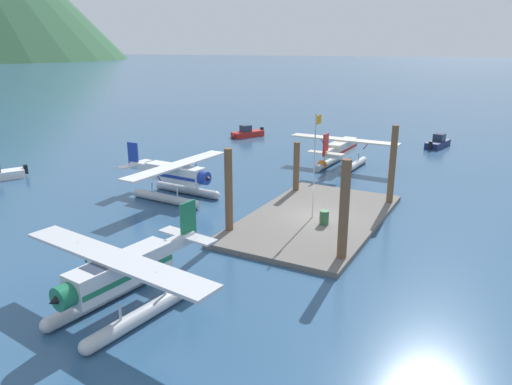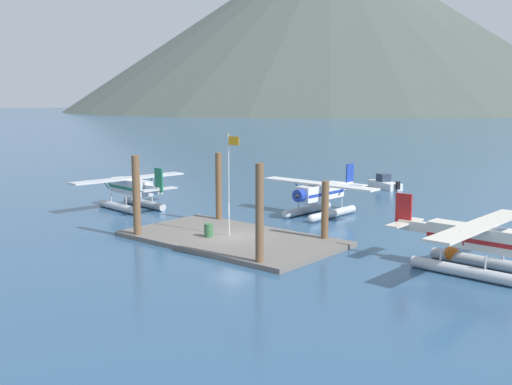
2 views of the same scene
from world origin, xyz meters
The scene contains 14 objects.
ground_plane centered at (0.00, 0.00, 0.00)m, with size 1200.00×1200.00×0.00m, color #2D5175.
dock_platform centered at (0.00, 0.00, 0.15)m, with size 14.28×8.03×0.30m, color #66605B.
piling_near_left centered at (-5.23, -3.55, 2.79)m, with size 0.51×0.51×5.59m, color brown.
piling_near_right centered at (5.38, -3.56, 2.90)m, with size 0.46×0.46×5.80m, color brown.
piling_far_left centered at (-4.65, 3.72, 2.65)m, with size 0.47×0.47×5.31m, color brown.
piling_far_right centered at (4.97, 3.54, 2.02)m, with size 0.47×0.47×4.05m, color brown.
flagpole centered at (-0.15, 0.08, 4.45)m, with size 0.95×0.10×6.75m.
fuel_drum centered at (-1.07, -1.02, 0.74)m, with size 0.62×0.62×0.88m.
mooring_buoy centered at (13.06, 4.46, 0.44)m, with size 0.87×0.87×0.87m, color orange.
seaplane_white_bow_centre centered at (-0.41, 10.98, 1.58)m, with size 10.45×7.98×3.84m.
seaplane_cream_stbd_fwd centered at (14.75, 3.12, 1.58)m, with size 7.98×10.44×3.84m.
seaplane_silver_port_fwd centered at (-14.33, 3.11, 1.58)m, with size 7.95×10.49×3.84m.
boat_navy_open_se centered at (29.17, -3.52, 0.49)m, with size 4.83×2.34×1.50m.
boat_red_open_east centered at (24.37, 18.84, 0.49)m, with size 4.54×3.14×1.50m.
Camera 1 is at (-27.40, -10.37, 10.87)m, focal length 33.13 mm.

